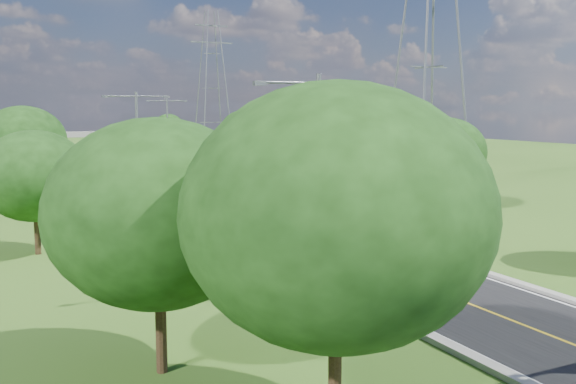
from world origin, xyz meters
The scene contains 23 objects.
ground centered at (0.00, 60.00, 0.00)m, with size 260.00×260.00×0.00m, color #2C4D15.
road centered at (0.00, 66.00, 0.03)m, with size 8.00×150.00×0.06m, color black.
curb_left centered at (-4.25, 66.00, 0.11)m, with size 0.50×150.00×0.22m, color gray.
curb_right centered at (4.25, 66.00, 0.11)m, with size 0.50×150.00×0.22m, color gray.
speed_limit_sign centered at (5.20, 37.98, 1.60)m, with size 0.55×0.09×2.40m.
overpass centered at (0.00, 140.00, 2.41)m, with size 30.00×3.00×3.20m.
streetlight_near_left centered at (-6.00, 12.00, 5.94)m, with size 5.90×0.25×10.00m.
streetlight_mid_left centered at (-6.00, 45.00, 5.94)m, with size 5.90×0.25×10.00m.
streetlight_far_right centered at (6.00, 78.00, 5.94)m, with size 5.90×0.25×10.00m.
power_tower_near centered at (22.00, 40.00, 14.01)m, with size 9.00×6.40×28.00m.
power_tower_far centered at (26.00, 115.00, 14.01)m, with size 9.00×6.40×28.00m.
tree_la centered at (-14.00, 8.00, 5.27)m, with size 7.14×7.14×8.30m.
tree_lb centered at (-16.00, 28.00, 4.64)m, with size 6.30×6.30×7.33m.
tree_lc centered at (-15.00, 50.00, 5.58)m, with size 7.56×7.56×8.79m.
tree_le centered at (-14.50, 98.00, 4.33)m, with size 5.88×5.88×6.84m.
tree_lf centered at (-11.00, 2.00, 5.89)m, with size 7.98×7.98×9.28m.
tree_rb centered at (16.00, 30.00, 4.95)m, with size 6.72×6.72×7.82m.
tree_rc centered at (15.00, 52.00, 4.33)m, with size 5.88×5.88×6.84m.
tree_rd centered at (17.00, 76.00, 5.27)m, with size 7.14×7.14×8.30m.
tree_re centered at (14.50, 100.00, 4.02)m, with size 5.46×5.46×6.35m.
tree_rf centered at (18.00, 120.00, 4.64)m, with size 6.30×6.30×7.33m.
bus_outbound centered at (0.96, 29.04, 1.39)m, with size 2.24×9.55×2.66m, color white.
bus_inbound centered at (-1.14, 53.62, 1.65)m, with size 2.67×11.41×3.18m, color silver.
Camera 1 is at (-19.17, -11.77, 8.58)m, focal length 40.00 mm.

